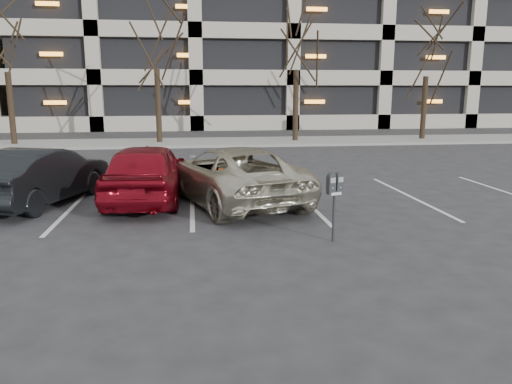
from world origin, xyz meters
name	(u,v)px	position (x,y,z in m)	size (l,w,h in m)	color
ground	(262,226)	(0.00, 0.00, 0.00)	(140.00, 140.00, 0.00)	#28282B
sidewalk	(219,142)	(0.00, 16.00, 0.06)	(80.00, 4.00, 0.12)	gray
stall_lines	(192,203)	(-1.40, 2.30, 0.01)	(16.90, 5.20, 0.00)	silver
parking_garage	(346,11)	(12.00, 33.84, 9.26)	(52.00, 20.00, 19.00)	black
tree_a	(3,25)	(-10.00, 16.00, 5.68)	(3.46, 3.46, 7.86)	black
tree_b	(155,19)	(-3.00, 16.00, 6.04)	(3.68, 3.68, 8.35)	black
tree_c	(297,25)	(4.00, 16.00, 5.91)	(3.60, 3.60, 8.17)	black
tree_d	(429,36)	(11.00, 16.00, 5.46)	(3.33, 3.33, 7.56)	black
parking_meter	(335,190)	(1.14, -1.21, 0.96)	(0.34, 0.22, 1.25)	black
suv_silver	(233,175)	(-0.41, 2.23, 0.69)	(3.70, 5.42, 1.38)	beige
car_red	(147,172)	(-2.48, 2.59, 0.74)	(1.74, 4.33, 1.48)	maroon
car_dark	(41,176)	(-4.98, 2.69, 0.68)	(1.45, 4.15, 1.37)	black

